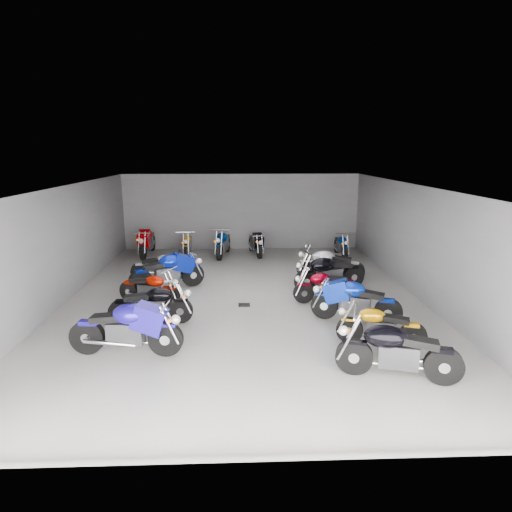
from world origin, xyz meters
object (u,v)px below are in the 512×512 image
object	(u,v)px
drain_grate	(244,305)
motorcycle_left_e	(168,271)
motorcycle_back_a	(147,242)
motorcycle_back_d	(256,243)
motorcycle_left_f	(160,266)
motorcycle_back_f	(341,245)
motorcycle_left_b	(127,329)
motorcycle_back_b	(187,244)
motorcycle_right_f	(330,264)
motorcycle_right_d	(326,286)
motorcycle_right_e	(329,273)
motorcycle_left_d	(150,288)
motorcycle_right_a	(397,351)
motorcycle_left_c	(152,304)
motorcycle_right_c	(355,301)
motorcycle_right_b	(380,326)
motorcycle_back_c	(223,243)

from	to	relation	value
drain_grate	motorcycle_left_e	size ratio (longest dim) A/B	0.15
drain_grate	motorcycle_back_a	bearing A→B (deg)	121.33
motorcycle_back_d	motorcycle_back_a	bearing A→B (deg)	-11.91
motorcycle_left_f	motorcycle_back_a	world-z (taller)	motorcycle_back_a
motorcycle_back_a	motorcycle_back_f	world-z (taller)	motorcycle_back_a
motorcycle_left_b	motorcycle_back_b	size ratio (longest dim) A/B	1.20
drain_grate	motorcycle_back_b	world-z (taller)	motorcycle_back_b
motorcycle_right_f	motorcycle_back_b	world-z (taller)	motorcycle_right_f
motorcycle_right_d	motorcycle_right_e	world-z (taller)	motorcycle_right_e
motorcycle_left_d	motorcycle_right_a	bearing A→B (deg)	73.77
motorcycle_left_e	motorcycle_back_b	bearing A→B (deg)	154.34
motorcycle_left_b	motorcycle_right_d	distance (m)	5.74
motorcycle_left_b	motorcycle_left_c	bearing A→B (deg)	-179.96
motorcycle_left_c	motorcycle_right_e	xyz separation A→B (m)	(4.86, 2.56, 0.06)
motorcycle_left_c	motorcycle_right_c	distance (m)	4.98
motorcycle_back_a	motorcycle_back_f	xyz separation A→B (m)	(7.81, -0.50, -0.10)
motorcycle_right_b	motorcycle_back_a	xyz separation A→B (m)	(-6.73, 9.09, 0.11)
motorcycle_left_d	motorcycle_back_d	xyz separation A→B (m)	(3.16, 5.97, 0.03)
motorcycle_left_b	motorcycle_back_a	size ratio (longest dim) A/B	1.01
motorcycle_back_a	motorcycle_back_f	distance (m)	7.82
motorcycle_right_b	motorcycle_right_e	size ratio (longest dim) A/B	0.83
motorcycle_left_e	motorcycle_right_f	xyz separation A→B (m)	(5.12, 0.79, -0.03)
motorcycle_right_f	motorcycle_right_c	bearing A→B (deg)	-167.08
motorcycle_right_d	motorcycle_back_b	size ratio (longest dim) A/B	0.97
motorcycle_right_f	motorcycle_back_a	size ratio (longest dim) A/B	0.92
motorcycle_back_f	motorcycle_back_b	bearing A→B (deg)	-4.21
motorcycle_left_f	motorcycle_right_d	bearing A→B (deg)	55.16
motorcycle_right_a	motorcycle_right_b	world-z (taller)	motorcycle_right_a
motorcycle_back_a	motorcycle_back_b	distance (m)	1.64
motorcycle_left_f	motorcycle_right_a	xyz separation A→B (m)	(5.49, -7.03, 0.10)
motorcycle_right_c	motorcycle_right_e	bearing A→B (deg)	23.87
motorcycle_right_a	motorcycle_back_f	size ratio (longest dim) A/B	1.16
motorcycle_back_f	motorcycle_back_d	bearing A→B (deg)	-6.91
motorcycle_right_a	motorcycle_right_c	xyz separation A→B (m)	(-0.05, 2.90, -0.01)
motorcycle_left_d	motorcycle_back_a	world-z (taller)	motorcycle_back_a
motorcycle_left_d	motorcycle_back_f	world-z (taller)	motorcycle_back_f
drain_grate	motorcycle_right_d	size ratio (longest dim) A/B	0.17
motorcycle_left_d	motorcycle_back_c	xyz separation A→B (m)	(1.84, 5.80, 0.08)
motorcycle_left_c	motorcycle_back_b	bearing A→B (deg)	177.85
motorcycle_left_f	motorcycle_right_f	size ratio (longest dim) A/B	0.86
motorcycle_right_b	motorcycle_right_d	size ratio (longest dim) A/B	0.97
motorcycle_back_d	motorcycle_left_f	bearing A→B (deg)	35.61
motorcycle_right_a	motorcycle_back_b	world-z (taller)	motorcycle_right_a
motorcycle_left_f	motorcycle_right_d	xyz separation A→B (m)	(5.03, -2.56, 0.01)
motorcycle_right_b	motorcycle_left_d	bearing A→B (deg)	78.73
motorcycle_left_f	motorcycle_right_a	bearing A→B (deg)	30.16
motorcycle_left_c	motorcycle_left_f	distance (m)	4.07
motorcycle_left_c	motorcycle_back_d	xyz separation A→B (m)	(2.83, 7.46, -0.00)
motorcycle_back_f	motorcycle_back_a	bearing A→B (deg)	-4.06
motorcycle_left_c	motorcycle_back_f	bearing A→B (deg)	136.97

